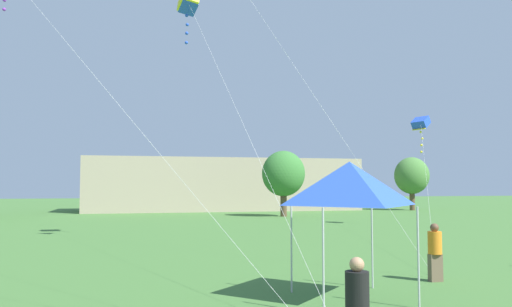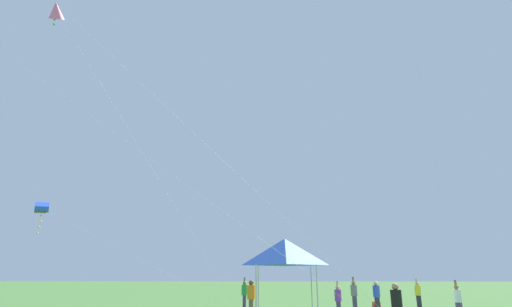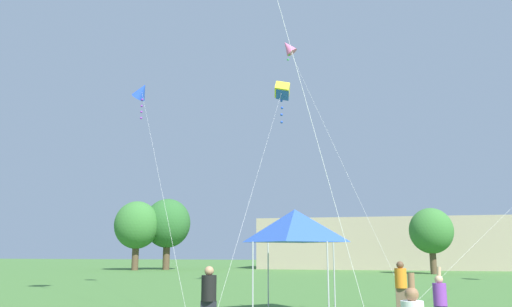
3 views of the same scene
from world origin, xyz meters
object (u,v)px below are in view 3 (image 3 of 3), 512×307
festival_tent (295,226)px  person_purple_shirt (440,301)px  kite_yellow_box_1 (282,91)px  person_black_shirt (209,296)px  kite_pink_diamond_2 (288,48)px  person_orange_shirt (401,285)px  kite_blue_diamond_3 (142,91)px

festival_tent → person_purple_shirt: (4.37, -2.89, -2.18)m
person_purple_shirt → kite_yellow_box_1: 22.03m
person_black_shirt → person_purple_shirt: bearing=115.9°
festival_tent → kite_pink_diamond_2: (-1.95, 11.02, 11.44)m
person_orange_shirt → person_black_shirt: person_orange_shirt is taller
kite_pink_diamond_2 → person_purple_shirt: bearing=-65.5°
festival_tent → kite_yellow_box_1: 17.41m
person_purple_shirt → person_black_shirt: bearing=-128.1°
person_purple_shirt → kite_blue_diamond_3: size_ratio=0.12×
person_orange_shirt → kite_yellow_box_1: kite_yellow_box_1 is taller
kite_pink_diamond_2 → kite_blue_diamond_3: (-8.90, -1.64, -2.68)m
kite_blue_diamond_3 → kite_yellow_box_1: bearing=31.1°
kite_yellow_box_1 → kite_blue_diamond_3: kite_yellow_box_1 is taller
person_black_shirt → kite_yellow_box_1: 21.84m
person_black_shirt → kite_blue_diamond_3: kite_blue_diamond_3 is taller
person_orange_shirt → person_black_shirt: 7.93m
person_black_shirt → person_purple_shirt: size_ratio=1.01×
festival_tent → kite_yellow_box_1: bearing=101.7°
person_orange_shirt → person_black_shirt: (-5.33, -5.87, -0.02)m
festival_tent → person_purple_shirt: size_ratio=2.08×
person_orange_shirt → person_purple_shirt: size_ratio=1.03×
kite_yellow_box_1 → kite_pink_diamond_2: size_ratio=1.24×
person_black_shirt → kite_pink_diamond_2: size_ratio=0.12×
person_black_shirt → kite_pink_diamond_2: 20.35m
person_purple_shirt → kite_pink_diamond_2: size_ratio=0.12×
kite_yellow_box_1 → kite_blue_diamond_3: size_ratio=1.29×
festival_tent → kite_pink_diamond_2: bearing=100.0°
person_black_shirt → kite_pink_diamond_2: bearing=-165.3°
kite_pink_diamond_2 → kite_blue_diamond_3: size_ratio=1.04×
festival_tent → kite_yellow_box_1: kite_yellow_box_1 is taller
kite_yellow_box_1 → kite_pink_diamond_2: (0.98, -3.14, 1.74)m
festival_tent → kite_blue_diamond_3: 16.81m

